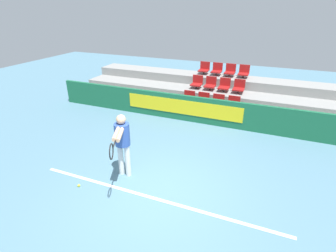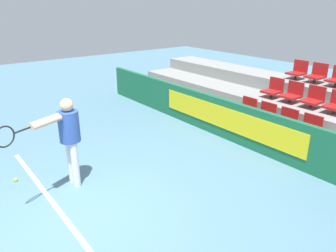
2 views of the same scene
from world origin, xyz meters
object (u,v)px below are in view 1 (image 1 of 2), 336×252
Objects in this scene: stadium_chair_5 at (210,84)px; stadium_chair_11 at (244,72)px; stadium_chair_4 at (197,83)px; stadium_chair_9 at (217,70)px; stadium_chair_0 at (188,99)px; stadium_chair_2 at (218,103)px; tennis_ball at (79,185)px; stadium_chair_6 at (224,86)px; stadium_chair_8 at (204,69)px; stadium_chair_7 at (239,87)px; stadium_chair_10 at (230,71)px; stadium_chair_1 at (203,101)px; stadium_chair_3 at (233,105)px; tennis_player at (122,140)px.

stadium_chair_11 is at bearing 43.05° from stadium_chair_5.
stadium_chair_4 is 1.00× the size of stadium_chair_9.
stadium_chair_2 is at bearing 0.00° from stadium_chair_0.
stadium_chair_0 is 5.49m from tennis_ball.
stadium_chair_6 is 1.00× the size of stadium_chair_8.
stadium_chair_0 is 1.00× the size of stadium_chair_2.
stadium_chair_10 reaches higher than stadium_chair_7.
stadium_chair_1 is 2.53m from stadium_chair_11.
stadium_chair_1 is at bearing -104.98° from stadium_chair_10.
stadium_chair_4 is 6.59m from tennis_ball.
stadium_chair_1 is 1.61m from stadium_chair_7.
stadium_chair_8 is at bearing 180.00° from stadium_chair_9.
stadium_chair_2 is 0.57m from stadium_chair_3.
stadium_chair_10 is at bearing 118.16° from stadium_chair_7.
tennis_ball is (-2.06, -6.46, -0.91)m from stadium_chair_6.
stadium_chair_9 is 0.57m from stadium_chair_10.
tennis_player is 24.67× the size of tennis_ball.
stadium_chair_8 is 1.15m from stadium_chair_10.
stadium_chair_3 is 1.00× the size of stadium_chair_5.
stadium_chair_7 is 7.84× the size of tennis_ball.
stadium_chair_1 is 7.84× the size of tennis_ball.
stadium_chair_8 reaches higher than tennis_ball.
stadium_chair_3 is at bearing -90.00° from stadium_chair_11.
tennis_ball is at bearing -110.91° from stadium_chair_2.
stadium_chair_5 is 1.61m from stadium_chair_11.
stadium_chair_6 is at bearing 0.00° from stadium_chair_4.
stadium_chair_8 is at bearing 148.09° from stadium_chair_7.
stadium_chair_0 is 1.00× the size of stadium_chair_4.
stadium_chair_6 reaches higher than stadium_chair_0.
tennis_player reaches higher than stadium_chair_2.
stadium_chair_11 reaches higher than stadium_chair_3.
stadium_chair_0 is at bearing 180.00° from stadium_chair_3.
stadium_chair_10 reaches higher than tennis_ball.
stadium_chair_2 is (1.15, 0.00, 0.00)m from stadium_chair_0.
stadium_chair_1 is 1.00× the size of stadium_chair_11.
stadium_chair_3 is 1.00× the size of stadium_chair_11.
stadium_chair_1 is at bearing 58.92° from tennis_player.
stadium_chair_8 is (0.00, 1.07, 0.36)m from stadium_chair_4.
stadium_chair_5 is at bearing -90.00° from stadium_chair_9.
stadium_chair_0 is 1.00× the size of stadium_chair_9.
stadium_chair_10 is (0.57, 2.14, 0.72)m from stadium_chair_1.
stadium_chair_5 reaches higher than stadium_chair_0.
stadium_chair_9 is at bearing 0.00° from stadium_chair_8.
stadium_chair_0 is 2.84m from stadium_chair_11.
stadium_chair_1 is 5.62m from tennis_ball.
stadium_chair_3 is at bearing 45.69° from tennis_player.
stadium_chair_3 is at bearing -31.91° from stadium_chair_4.
stadium_chair_0 is at bearing 66.00° from tennis_player.
stadium_chair_11 reaches higher than stadium_chair_2.
stadium_chair_9 is (-1.15, 1.07, 0.36)m from stadium_chair_7.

